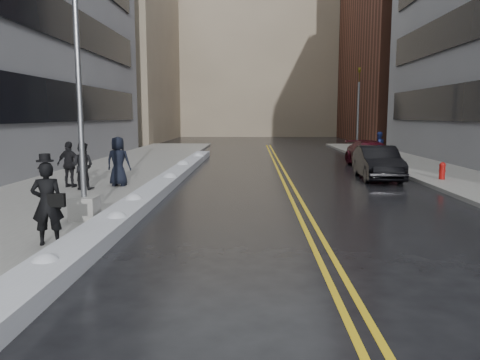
# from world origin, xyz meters

# --- Properties ---
(ground) EXTENTS (160.00, 160.00, 0.00)m
(ground) POSITION_xyz_m (0.00, 0.00, 0.00)
(ground) COLOR black
(ground) RESTS_ON ground
(sidewalk_west) EXTENTS (5.50, 50.00, 0.15)m
(sidewalk_west) POSITION_xyz_m (-5.75, 10.00, 0.07)
(sidewalk_west) COLOR gray
(sidewalk_west) RESTS_ON ground
(sidewalk_east) EXTENTS (4.00, 50.00, 0.15)m
(sidewalk_east) POSITION_xyz_m (10.00, 10.00, 0.07)
(sidewalk_east) COLOR gray
(sidewalk_east) RESTS_ON ground
(lane_line_left) EXTENTS (0.12, 50.00, 0.01)m
(lane_line_left) POSITION_xyz_m (2.35, 10.00, 0.00)
(lane_line_left) COLOR gold
(lane_line_left) RESTS_ON ground
(lane_line_right) EXTENTS (0.12, 50.00, 0.01)m
(lane_line_right) POSITION_xyz_m (2.65, 10.00, 0.00)
(lane_line_right) COLOR gold
(lane_line_right) RESTS_ON ground
(snow_ridge) EXTENTS (0.90, 30.00, 0.34)m
(snow_ridge) POSITION_xyz_m (-2.45, 8.00, 0.17)
(snow_ridge) COLOR silver
(snow_ridge) RESTS_ON ground
(building_west_far) EXTENTS (14.00, 22.00, 18.00)m
(building_west_far) POSITION_xyz_m (-15.50, 44.00, 9.00)
(building_west_far) COLOR gray
(building_west_far) RESTS_ON ground
(building_east_far) EXTENTS (14.00, 20.00, 28.00)m
(building_east_far) POSITION_xyz_m (19.00, 42.00, 14.00)
(building_east_far) COLOR #562D21
(building_east_far) RESTS_ON ground
(building_far) EXTENTS (36.00, 16.00, 22.00)m
(building_far) POSITION_xyz_m (2.00, 60.00, 11.00)
(building_far) COLOR gray
(building_far) RESTS_ON ground
(lamppost) EXTENTS (0.65, 0.65, 7.62)m
(lamppost) POSITION_xyz_m (-3.30, 2.00, 2.53)
(lamppost) COLOR gray
(lamppost) RESTS_ON sidewalk_west
(fire_hydrant) EXTENTS (0.26, 0.26, 0.73)m
(fire_hydrant) POSITION_xyz_m (9.00, 10.00, 0.55)
(fire_hydrant) COLOR maroon
(fire_hydrant) RESTS_ON sidewalk_east
(traffic_signal) EXTENTS (0.16, 0.20, 6.00)m
(traffic_signal) POSITION_xyz_m (8.50, 24.00, 3.40)
(traffic_signal) COLOR gray
(traffic_signal) RESTS_ON sidewalk_east
(pedestrian_fedora) EXTENTS (0.72, 0.56, 1.74)m
(pedestrian_fedora) POSITION_xyz_m (-3.20, -0.36, 1.02)
(pedestrian_fedora) COLOR black
(pedestrian_fedora) RESTS_ON sidewalk_west
(pedestrian_b) EXTENTS (0.90, 0.74, 1.71)m
(pedestrian_b) POSITION_xyz_m (-5.14, 6.95, 1.00)
(pedestrian_b) COLOR black
(pedestrian_b) RESTS_ON sidewalk_west
(pedestrian_c) EXTENTS (0.97, 0.68, 1.87)m
(pedestrian_c) POSITION_xyz_m (-4.08, 7.84, 1.09)
(pedestrian_c) COLOR black
(pedestrian_c) RESTS_ON sidewalk_west
(pedestrian_d) EXTENTS (1.07, 0.61, 1.72)m
(pedestrian_d) POSITION_xyz_m (-5.79, 7.43, 1.01)
(pedestrian_d) COLOR black
(pedestrian_d) RESTS_ON sidewalk_west
(pedestrian_east) EXTENTS (1.01, 0.90, 1.71)m
(pedestrian_east) POSITION_xyz_m (8.53, 18.33, 1.00)
(pedestrian_east) COLOR navy
(pedestrian_east) RESTS_ON sidewalk_east
(car_black) EXTENTS (1.81, 4.56, 1.48)m
(car_black) POSITION_xyz_m (6.57, 11.04, 0.74)
(car_black) COLOR black
(car_black) RESTS_ON ground
(car_maroon) EXTENTS (2.23, 4.96, 1.41)m
(car_maroon) POSITION_xyz_m (7.50, 16.01, 0.71)
(car_maroon) COLOR #3E0A14
(car_maroon) RESTS_ON ground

